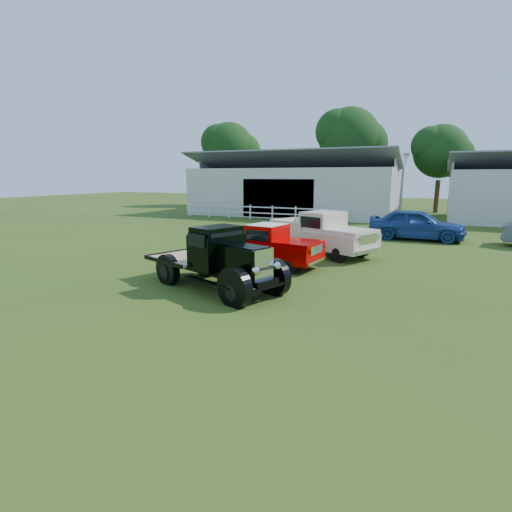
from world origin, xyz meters
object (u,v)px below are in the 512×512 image
at_px(vintage_flatbed, 215,257).
at_px(red_pickup, 265,245).
at_px(white_pickup, 321,233).
at_px(misc_car_blue, 416,224).

relative_size(vintage_flatbed, red_pickup, 1.09).
xyz_separation_m(white_pickup, misc_car_blue, (3.74, 6.38, -0.09)).
height_order(vintage_flatbed, red_pickup, vintage_flatbed).
bearing_deg(vintage_flatbed, misc_car_blue, 88.64).
height_order(red_pickup, misc_car_blue, misc_car_blue).
bearing_deg(red_pickup, vintage_flatbed, -84.30).
distance_m(red_pickup, white_pickup, 3.56).
relative_size(vintage_flatbed, white_pickup, 0.97).
distance_m(vintage_flatbed, white_pickup, 7.17).
distance_m(red_pickup, misc_car_blue, 10.94).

